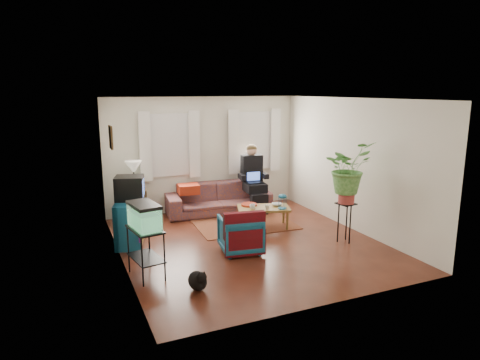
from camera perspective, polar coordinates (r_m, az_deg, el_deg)
name	(u,v)px	position (r m, az deg, el deg)	size (l,w,h in m)	color
floor	(249,243)	(7.92, 1.16, -8.36)	(4.50, 5.00, 0.01)	#4F2B14
ceiling	(249,99)	(7.43, 1.24, 10.79)	(4.50, 5.00, 0.01)	white
wall_back	(204,154)	(9.86, -4.85, 3.47)	(4.50, 0.01, 2.60)	silver
wall_front	(332,209)	(5.46, 12.19, -3.76)	(4.50, 0.01, 2.60)	silver
wall_left	(118,184)	(6.96, -15.90, -0.55)	(0.01, 5.00, 2.60)	silver
wall_right	(352,165)	(8.73, 14.77, 2.00)	(0.01, 5.00, 2.60)	silver
window_left	(169,145)	(9.59, -9.39, 4.61)	(1.08, 0.04, 1.38)	white
window_right	(253,141)	(10.27, 1.81, 5.25)	(1.08, 0.04, 1.38)	white
curtains_left	(170,146)	(9.51, -9.27, 4.56)	(1.36, 0.06, 1.50)	white
curtains_right	(255,141)	(10.20, 2.00, 5.20)	(1.36, 0.06, 1.50)	white
picture_frame	(111,137)	(7.70, -16.78, 5.48)	(0.04, 0.32, 0.40)	#3D2616
area_rug	(243,223)	(9.04, 0.37, -5.71)	(2.00, 1.60, 0.01)	maroon
sofa	(218,193)	(9.67, -2.96, -1.79)	(2.32, 0.92, 0.91)	brown
seated_person	(253,181)	(9.85, 1.75, -0.10)	(0.58, 0.72, 1.39)	black
side_table	(135,205)	(9.40, -13.77, -3.25)	(0.47, 0.47, 0.68)	#3F2517
table_lamp	(134,176)	(9.26, -13.96, 0.52)	(0.35, 0.35, 0.62)	white
dresser	(130,222)	(8.02, -14.49, -5.48)	(0.45, 0.89, 0.80)	#105661
crt_tv	(130,188)	(7.94, -14.52, -1.03)	(0.49, 0.45, 0.43)	black
aquarium_stand	(146,253)	(6.60, -12.42, -9.46)	(0.38, 0.67, 0.75)	black
aquarium	(144,216)	(6.41, -12.65, -4.68)	(0.34, 0.61, 0.40)	#7FD899
black_cat	(197,279)	(6.15, -5.70, -12.98)	(0.25, 0.39, 0.33)	black
armchair	(240,232)	(7.40, 0.05, -7.00)	(0.68, 0.64, 0.70)	navy
serape_throw	(245,229)	(7.10, 0.62, -6.58)	(0.70, 0.16, 0.57)	#9E0A0A
coffee_table	(263,217)	(8.72, 3.14, -4.98)	(1.03, 0.56, 0.43)	brown
cup_a	(252,206)	(8.53, 1.68, -3.53)	(0.12, 0.12, 0.09)	white
cup_b	(267,207)	(8.49, 3.63, -3.64)	(0.09, 0.09, 0.09)	beige
bowl	(277,204)	(8.78, 4.91, -3.26)	(0.20, 0.20, 0.05)	white
snack_tray	(249,205)	(8.76, 1.21, -3.30)	(0.32, 0.32, 0.04)	#B21414
birdcage	(282,201)	(8.54, 5.67, -2.85)	(0.17, 0.17, 0.30)	#115B6B
plant_stand	(345,223)	(8.09, 13.82, -5.53)	(0.31, 0.31, 0.74)	black
potted_plant	(347,176)	(7.87, 14.14, 0.58)	(0.84, 0.73, 0.94)	#599947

